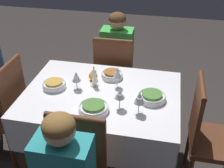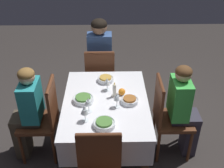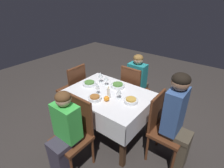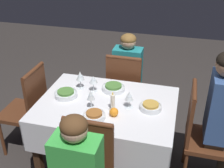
{
  "view_description": "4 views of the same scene",
  "coord_description": "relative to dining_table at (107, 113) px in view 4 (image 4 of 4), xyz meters",
  "views": [
    {
      "loc": [
        0.43,
        -1.68,
        1.9
      ],
      "look_at": [
        0.08,
        0.0,
        0.81
      ],
      "focal_mm": 45.0,
      "sensor_mm": 36.0,
      "label": 1
    },
    {
      "loc": [
        2.27,
        0.02,
        2.38
      ],
      "look_at": [
        -0.07,
        0.07,
        0.87
      ],
      "focal_mm": 45.0,
      "sensor_mm": 36.0,
      "label": 2
    },
    {
      "loc": [
        -1.32,
        1.62,
        1.97
      ],
      "look_at": [
        -0.02,
        -0.05,
        0.85
      ],
      "focal_mm": 28.0,
      "sensor_mm": 36.0,
      "label": 3
    },
    {
      "loc": [
        -0.56,
        1.92,
        2.0
      ],
      "look_at": [
        -0.04,
        -0.03,
        0.89
      ],
      "focal_mm": 45.0,
      "sensor_mm": 36.0,
      "label": 4
    }
  ],
  "objects": [
    {
      "name": "ground_plane",
      "position": [
        0.0,
        0.0,
        -0.61
      ],
      "size": [
        8.0,
        8.0,
        0.0
      ],
      "primitive_type": "plane",
      "color": "#332D2B"
    },
    {
      "name": "dining_table",
      "position": [
        0.0,
        0.0,
        0.0
      ],
      "size": [
        1.16,
        0.85,
        0.72
      ],
      "color": "silver",
      "rests_on": "ground_plane"
    },
    {
      "name": "chair_west",
      "position": [
        -0.8,
        -0.07,
        -0.1
      ],
      "size": [
        0.39,
        0.39,
        0.93
      ],
      "rotation": [
        0.0,
        0.0,
        -1.57
      ],
      "color": "#562D19",
      "rests_on": "ground_plane"
    },
    {
      "name": "chair_south",
      "position": [
        -0.02,
        -0.65,
        -0.1
      ],
      "size": [
        0.39,
        0.39,
        0.93
      ],
      "color": "#562D19",
      "rests_on": "ground_plane"
    },
    {
      "name": "chair_east",
      "position": [
        0.8,
        -0.05,
        -0.1
      ],
      "size": [
        0.39,
        0.39,
        0.93
      ],
      "rotation": [
        0.0,
        0.0,
        1.57
      ],
      "color": "#562D19",
      "rests_on": "ground_plane"
    },
    {
      "name": "person_adult_denim",
      "position": [
        -0.95,
        -0.07,
        0.09
      ],
      "size": [
        0.34,
        0.3,
        1.25
      ],
      "rotation": [
        0.0,
        0.0,
        -1.57
      ],
      "color": "#4C4233",
      "rests_on": "ground_plane"
    },
    {
      "name": "person_child_teal",
      "position": [
        -0.02,
        -0.81,
        -0.02
      ],
      "size": [
        0.3,
        0.33,
        1.09
      ],
      "color": "#4C4233",
      "rests_on": "ground_plane"
    },
    {
      "name": "bowl_west",
      "position": [
        -0.37,
        -0.0,
        0.13
      ],
      "size": [
        0.18,
        0.18,
        0.06
      ],
      "color": "silver",
      "rests_on": "dining_table"
    },
    {
      "name": "wine_glass_west",
      "position": [
        -0.19,
        0.02,
        0.21
      ],
      "size": [
        0.07,
        0.07,
        0.15
      ],
      "color": "white",
      "rests_on": "dining_table"
    },
    {
      "name": "bowl_south",
      "position": [
        0.0,
        -0.22,
        0.13
      ],
      "size": [
        0.21,
        0.21,
        0.06
      ],
      "color": "silver",
      "rests_on": "dining_table"
    },
    {
      "name": "wine_glass_south",
      "position": [
        0.17,
        -0.16,
        0.22
      ],
      "size": [
        0.07,
        0.07,
        0.15
      ],
      "color": "white",
      "rests_on": "dining_table"
    },
    {
      "name": "bowl_north",
      "position": [
        0.03,
        0.24,
        0.13
      ],
      "size": [
        0.17,
        0.17,
        0.06
      ],
      "color": "silver",
      "rests_on": "dining_table"
    },
    {
      "name": "wine_glass_north",
      "position": [
        0.1,
        0.11,
        0.23
      ],
      "size": [
        0.06,
        0.06,
        0.17
      ],
      "color": "white",
      "rests_on": "dining_table"
    },
    {
      "name": "bowl_east",
      "position": [
        0.38,
        -0.01,
        0.13
      ],
      "size": [
        0.2,
        0.2,
        0.06
      ],
      "color": "silver",
      "rests_on": "dining_table"
    },
    {
      "name": "wine_glass_east",
      "position": [
        0.3,
        -0.18,
        0.23
      ],
      "size": [
        0.07,
        0.07,
        0.17
      ],
      "color": "white",
      "rests_on": "dining_table"
    },
    {
      "name": "candle_centerpiece",
      "position": [
        -0.08,
        0.09,
        0.17
      ],
      "size": [
        0.06,
        0.06,
        0.17
      ],
      "color": "beige",
      "rests_on": "dining_table"
    },
    {
      "name": "orange_fruit",
      "position": [
        -0.11,
        0.17,
        0.14
      ],
      "size": [
        0.07,
        0.07,
        0.07
      ],
      "primitive_type": "sphere",
      "color": "orange",
      "rests_on": "dining_table"
    }
  ]
}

